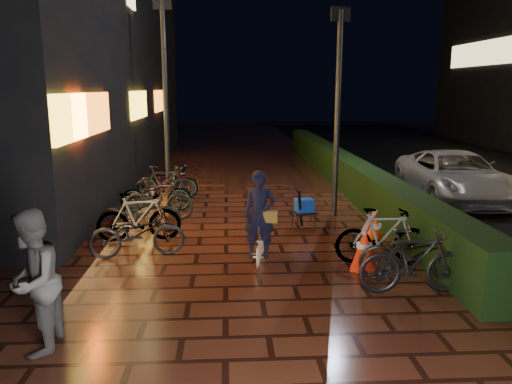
{
  "coord_description": "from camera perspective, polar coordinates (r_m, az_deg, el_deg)",
  "views": [
    {
      "loc": [
        -0.5,
        -8.14,
        3.15
      ],
      "look_at": [
        0.06,
        1.65,
        1.1
      ],
      "focal_mm": 35.0,
      "sensor_mm": 36.0,
      "label": 1
    }
  ],
  "objects": [
    {
      "name": "van",
      "position": [
        15.34,
        21.76,
        1.73
      ],
      "size": [
        2.55,
        5.04,
        1.37
      ],
      "primitive_type": "imported",
      "rotation": [
        0.0,
        0.0,
        -0.06
      ],
      "color": "#A4A3A8",
      "rests_on": "ground"
    },
    {
      "name": "bystander_person",
      "position": [
        6.59,
        -24.2,
        -9.38
      ],
      "size": [
        0.69,
        0.87,
        1.77
      ],
      "primitive_type": "imported",
      "rotation": [
        0.0,
        0.0,
        -1.55
      ],
      "color": "#59595C",
      "rests_on": "ground"
    },
    {
      "name": "ground",
      "position": [
        8.74,
        0.23,
        -9.32
      ],
      "size": [
        80.0,
        80.0,
        0.0
      ],
      "primitive_type": "plane",
      "color": "#381911",
      "rests_on": "ground"
    },
    {
      "name": "parked_bikes_hedge",
      "position": [
        8.73,
        16.49,
        -6.38
      ],
      "size": [
        2.06,
        1.89,
        1.04
      ],
      "color": "black",
      "rests_on": "ground"
    },
    {
      "name": "lamp_post_sf",
      "position": [
        16.04,
        -10.33,
        11.88
      ],
      "size": [
        0.56,
        0.18,
        5.86
      ],
      "color": "black",
      "rests_on": "ground"
    },
    {
      "name": "traffic_barrier",
      "position": [
        9.67,
        12.85,
        -5.21
      ],
      "size": [
        1.09,
        1.8,
        0.74
      ],
      "color": "#FF270D",
      "rests_on": "ground"
    },
    {
      "name": "lamp_post_hedge",
      "position": [
        12.55,
        9.32,
        9.89
      ],
      "size": [
        0.48,
        0.16,
        5.03
      ],
      "color": "black",
      "rests_on": "ground"
    },
    {
      "name": "parked_bikes_storefront",
      "position": [
        12.27,
        -11.67,
        -0.97
      ],
      "size": [
        2.06,
        6.11,
        1.04
      ],
      "color": "black",
      "rests_on": "ground"
    },
    {
      "name": "hedge",
      "position": [
        16.79,
        9.85,
        2.55
      ],
      "size": [
        0.7,
        20.0,
        1.0
      ],
      "primitive_type": "cube",
      "color": "black",
      "rests_on": "ground"
    },
    {
      "name": "cyclist",
      "position": [
        9.12,
        0.44,
        -4.2
      ],
      "size": [
        0.65,
        1.24,
        1.71
      ],
      "color": "white",
      "rests_on": "ground"
    },
    {
      "name": "cart_assembly",
      "position": [
        11.32,
        5.48,
        -1.72
      ],
      "size": [
        0.6,
        0.63,
        1.0
      ],
      "color": "black",
      "rests_on": "ground"
    }
  ]
}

